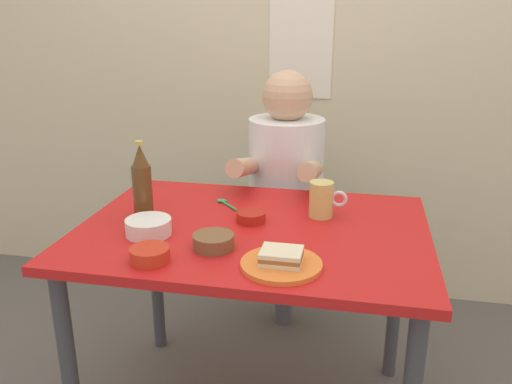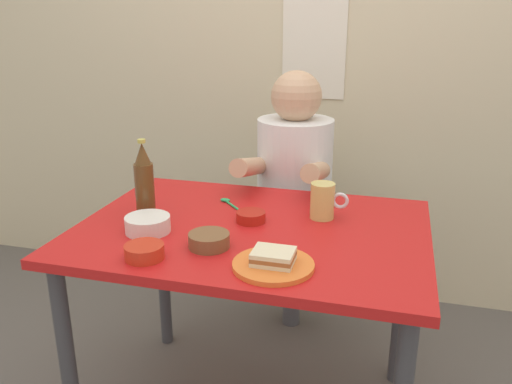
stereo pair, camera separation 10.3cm
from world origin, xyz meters
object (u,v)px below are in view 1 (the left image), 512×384
Objects in this scene: dining_table at (253,253)px; person_seated at (286,167)px; stool at (284,255)px; sandwich at (281,256)px; plate_orange at (281,265)px; beer_mug at (322,199)px; beer_bottle at (142,184)px; sambal_bowl_red at (251,216)px.

person_seated reaches higher than dining_table.
stool is 4.09× the size of sandwich.
stool is at bearing 97.72° from plate_orange.
dining_table is at bearing -91.10° from stool.
plate_orange is 1.75× the size of beer_mug.
beer_bottle is (-0.57, -0.13, 0.06)m from beer_mug.
sandwich is at bearing -82.18° from person_seated.
sandwich reaches higher than sambal_bowl_red.
sambal_bowl_red reaches higher than stool.
beer_mug reaches higher than sandwich.
plate_orange reaches higher than dining_table.
beer_bottle is at bearing 152.32° from plate_orange.
person_seated is 3.27× the size of plate_orange.
person_seated is 0.73m from beer_bottle.
dining_table reaches higher than stool.
plate_orange is (0.12, -0.88, -0.02)m from person_seated.
dining_table is 0.70m from stool.
beer_bottle is (-0.50, 0.26, 0.09)m from sandwich.
dining_table is 0.29m from beer_mug.
beer_bottle is at bearing -121.66° from person_seated.
person_seated reaches higher than sandwich.
dining_table is 4.20× the size of beer_bottle.
dining_table is at bearing -91.12° from person_seated.
stool is at bearing 97.72° from sandwich.
person_seated is 7.49× the size of sambal_bowl_red.
sambal_bowl_red is at bearing 110.66° from dining_table.
person_seated reaches higher than stool.
dining_table is 8.73× the size of beer_mug.
beer_bottle reaches higher than plate_orange.
sandwich is (0.12, -0.89, 0.42)m from stool.
dining_table is at bearing 117.06° from plate_orange.
sandwich reaches higher than dining_table.
dining_table is 10.00× the size of sandwich.
sandwich is (0.00, 0.00, 0.02)m from plate_orange.
stool is 1.72× the size of beer_bottle.
plate_orange is at bearing -63.75° from sambal_bowl_red.
sandwich is at bearing -82.28° from stool.
person_seated is (-0.00, -0.01, 0.42)m from stool.
beer_bottle is at bearing 179.58° from dining_table.
beer_bottle is at bearing -174.03° from sambal_bowl_red.
beer_bottle is (-0.50, 0.26, 0.11)m from plate_orange.
sambal_bowl_red is (-0.03, -0.58, -0.01)m from person_seated.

